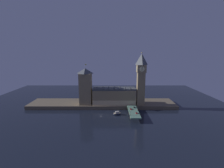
% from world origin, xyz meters
% --- Properties ---
extents(ground_plane, '(400.00, 400.00, 0.00)m').
position_xyz_m(ground_plane, '(0.00, 0.00, 0.00)').
color(ground_plane, black).
extents(embankment, '(220.00, 42.00, 5.36)m').
position_xyz_m(embankment, '(0.00, 39.00, 2.68)').
color(embankment, brown).
rests_on(embankment, ground_plane).
extents(parliament_hall, '(62.03, 22.29, 28.85)m').
position_xyz_m(parliament_hall, '(17.80, 31.45, 17.38)').
color(parliament_hall, '#8E7A56').
rests_on(parliament_hall, embankment).
extents(clock_tower, '(13.08, 13.19, 75.85)m').
position_xyz_m(clock_tower, '(56.22, 26.83, 45.51)').
color(clock_tower, '#8E7A56').
rests_on(clock_tower, embankment).
extents(victoria_tower, '(17.49, 17.49, 59.04)m').
position_xyz_m(victoria_tower, '(-23.86, 30.07, 32.01)').
color(victoria_tower, '#8E7A56').
rests_on(victoria_tower, embankment).
extents(bridge, '(12.20, 46.00, 6.86)m').
position_xyz_m(bridge, '(42.34, -5.00, 5.08)').
color(bridge, slate).
rests_on(bridge, ground_plane).
extents(car_northbound_lead, '(1.90, 4.40, 1.54)m').
position_xyz_m(car_northbound_lead, '(39.66, 1.12, 7.58)').
color(car_northbound_lead, red).
rests_on(car_northbound_lead, bridge).
extents(car_southbound_lead, '(1.87, 3.89, 1.59)m').
position_xyz_m(car_southbound_lead, '(45.02, -13.72, 7.61)').
color(car_southbound_lead, red).
rests_on(car_southbound_lead, bridge).
extents(car_southbound_trail, '(1.99, 4.66, 1.38)m').
position_xyz_m(car_southbound_trail, '(45.02, 7.97, 7.51)').
color(car_southbound_trail, black).
rests_on(car_southbound_trail, bridge).
extents(pedestrian_near_rail, '(0.38, 0.38, 1.75)m').
position_xyz_m(pedestrian_near_rail, '(36.97, -20.79, 7.79)').
color(pedestrian_near_rail, black).
rests_on(pedestrian_near_rail, bridge).
extents(pedestrian_mid_walk, '(0.38, 0.38, 1.71)m').
position_xyz_m(pedestrian_mid_walk, '(47.71, -3.40, 7.76)').
color(pedestrian_mid_walk, black).
rests_on(pedestrian_mid_walk, bridge).
extents(street_lamp_near, '(1.34, 0.60, 6.18)m').
position_xyz_m(street_lamp_near, '(36.57, -19.72, 10.73)').
color(street_lamp_near, '#2D3333').
rests_on(street_lamp_near, bridge).
extents(boat_upstream, '(11.42, 6.40, 4.84)m').
position_xyz_m(boat_upstream, '(21.54, -0.54, 1.76)').
color(boat_upstream, '#1E2842').
rests_on(boat_upstream, ground_plane).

